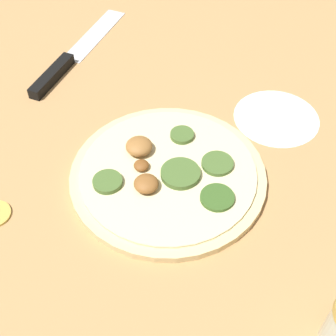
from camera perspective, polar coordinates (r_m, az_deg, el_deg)
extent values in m
plane|color=tan|center=(0.66, 0.00, -1.23)|extent=(3.00, 3.00, 0.00)
cylinder|color=beige|center=(0.66, 0.00, -0.91)|extent=(0.28, 0.28, 0.01)
cylinder|color=beige|center=(0.65, 0.00, -0.47)|extent=(0.25, 0.25, 0.00)
cylinder|color=#47662D|center=(0.64, 1.53, -0.67)|extent=(0.05, 0.05, 0.01)
cylinder|color=#385B23|center=(0.62, 6.02, -3.60)|extent=(0.05, 0.05, 0.01)
ellipsoid|color=brown|center=(0.62, -2.68, -1.91)|extent=(0.03, 0.03, 0.02)
cylinder|color=#47662D|center=(0.66, 6.05, 0.55)|extent=(0.05, 0.05, 0.01)
ellipsoid|color=#996633|center=(0.67, -3.55, 2.67)|extent=(0.04, 0.04, 0.02)
cylinder|color=#47662D|center=(0.64, -7.41, -1.56)|extent=(0.04, 0.04, 0.01)
cylinder|color=#47662D|center=(0.70, 1.72, 4.05)|extent=(0.04, 0.04, 0.01)
ellipsoid|color=brown|center=(0.65, -3.27, 0.32)|extent=(0.02, 0.02, 0.01)
cube|color=silver|center=(0.95, -8.89, 15.78)|extent=(0.15, 0.17, 0.00)
cube|color=black|center=(0.84, -13.95, 10.87)|extent=(0.09, 0.10, 0.02)
cylinder|color=white|center=(0.77, 13.07, 6.01)|extent=(0.14, 0.14, 0.00)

